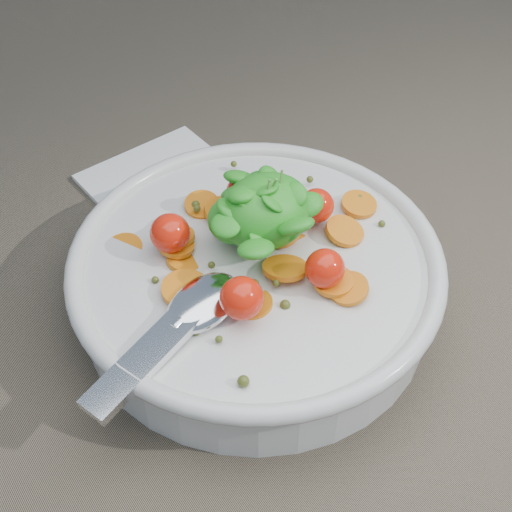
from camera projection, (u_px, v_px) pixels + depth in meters
ground at (254, 284)px, 0.64m from camera, size 6.00×6.00×0.00m
bowl at (256, 276)px, 0.59m from camera, size 0.33×0.31×0.13m
napkin at (162, 180)px, 0.74m from camera, size 0.15×0.13×0.01m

